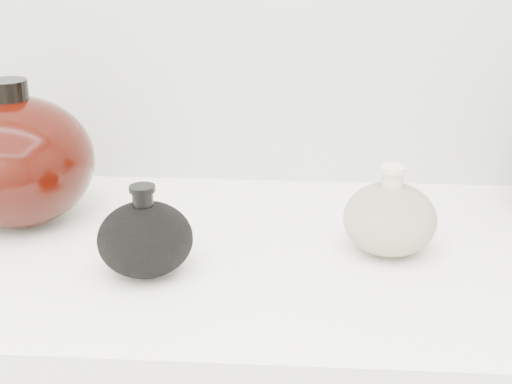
{
  "coord_description": "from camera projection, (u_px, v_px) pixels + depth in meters",
  "views": [
    {
      "loc": [
        0.03,
        0.14,
        1.29
      ],
      "look_at": [
        -0.02,
        0.92,
        0.99
      ],
      "focal_mm": 50.0,
      "sensor_mm": 36.0,
      "label": 1
    }
  ],
  "objects": [
    {
      "name": "black_gourd_vase",
      "position": [
        145.0,
        238.0,
        0.82
      ],
      "size": [
        0.12,
        0.12,
        0.11
      ],
      "color": "black",
      "rests_on": "display_counter"
    },
    {
      "name": "cream_gourd_vase",
      "position": [
        390.0,
        218.0,
        0.88
      ],
      "size": [
        0.14,
        0.14,
        0.11
      ],
      "color": "beige",
      "rests_on": "display_counter"
    },
    {
      "name": "left_round_pot",
      "position": [
        16.0,
        161.0,
        0.95
      ],
      "size": [
        0.24,
        0.24,
        0.2
      ],
      "color": "black",
      "rests_on": "display_counter"
    }
  ]
}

